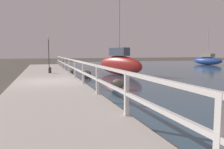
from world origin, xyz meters
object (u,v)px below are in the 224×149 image
Objects in this scene: mooring_bollard at (50,70)px; sailboat_red at (119,64)px; dock_lamp at (48,44)px; sailboat_blue at (207,60)px.

mooring_bollard is 5.47m from sailboat_red.
mooring_bollard is at bearing -91.18° from dock_lamp.
sailboat_red is (5.33, -5.57, -1.75)m from dock_lamp.
sailboat_red is at bearing -4.18° from mooring_bollard.
dock_lamp is 0.50× the size of sailboat_blue.
sailboat_red reaches higher than dock_lamp.
mooring_bollard is at bearing 157.96° from sailboat_red.
sailboat_blue reaches higher than dock_lamp.
sailboat_blue reaches higher than mooring_bollard.
sailboat_blue reaches higher than sailboat_red.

